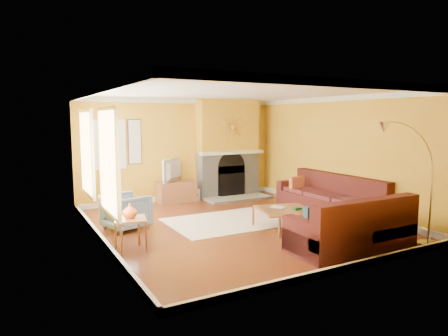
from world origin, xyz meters
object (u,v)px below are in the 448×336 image
armchair (126,211)px  side_table (131,234)px  arc_lamp (410,188)px  coffee_table (284,219)px  media_console (176,192)px  sectional_sofa (310,204)px

armchair → side_table: bearing=152.1°
arc_lamp → coffee_table: bearing=114.0°
coffee_table → media_console: 3.54m
armchair → side_table: size_ratio=1.41×
sectional_sofa → side_table: 3.67m
sectional_sofa → side_table: size_ratio=7.05×
media_console → arc_lamp: size_ratio=0.47×
sectional_sofa → arc_lamp: bearing=-80.8°
side_table → arc_lamp: bearing=-28.9°
media_console → side_table: bearing=-122.9°
sectional_sofa → arc_lamp: arc_lamp is taller
sectional_sofa → media_console: bearing=113.7°
side_table → arc_lamp: size_ratio=0.26×
sectional_sofa → coffee_table: sectional_sofa is taller
side_table → coffee_table: bearing=-2.3°
coffee_table → side_table: 3.06m
media_console → armchair: bearing=-133.4°
sectional_sofa → armchair: sectional_sofa is taller
armchair → arc_lamp: bearing=-149.6°
armchair → side_table: 1.38m
sectional_sofa → arc_lamp: (0.33, -2.03, 0.61)m
coffee_table → arc_lamp: bearing=-66.0°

